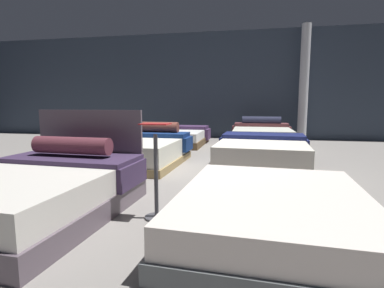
{
  "coord_description": "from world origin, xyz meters",
  "views": [
    {
      "loc": [
        0.93,
        -5.03,
        1.15
      ],
      "look_at": [
        -0.11,
        0.1,
        0.45
      ],
      "focal_mm": 28.13,
      "sensor_mm": 36.0,
      "label": 1
    }
  ],
  "objects_px": {
    "bed_2": "(142,150)",
    "price_sign": "(156,183)",
    "bed_1": "(272,213)",
    "bed_3": "(262,154)",
    "bed_0": "(40,190)",
    "bed_4": "(179,137)",
    "support_pillar": "(304,84)",
    "bed_5": "(262,137)"
  },
  "relations": [
    {
      "from": "bed_2",
      "to": "price_sign",
      "type": "xyz_separation_m",
      "value": [
        1.14,
        -2.6,
        0.11
      ]
    },
    {
      "from": "bed_1",
      "to": "bed_3",
      "type": "xyz_separation_m",
      "value": [
        -0.01,
        2.78,
        0.07
      ]
    },
    {
      "from": "bed_0",
      "to": "bed_2",
      "type": "distance_m",
      "value": 2.76
    },
    {
      "from": "bed_2",
      "to": "bed_4",
      "type": "relative_size",
      "value": 1.02
    },
    {
      "from": "bed_0",
      "to": "bed_3",
      "type": "xyz_separation_m",
      "value": [
        2.32,
        2.78,
        -0.0
      ]
    },
    {
      "from": "bed_1",
      "to": "bed_0",
      "type": "bearing_deg",
      "value": -177.15
    },
    {
      "from": "bed_4",
      "to": "support_pillar",
      "type": "relative_size",
      "value": 0.57
    },
    {
      "from": "support_pillar",
      "to": "bed_5",
      "type": "bearing_deg",
      "value": -128.34
    },
    {
      "from": "bed_2",
      "to": "bed_3",
      "type": "xyz_separation_m",
      "value": [
        2.25,
        0.02,
        0.0
      ]
    },
    {
      "from": "bed_2",
      "to": "support_pillar",
      "type": "height_order",
      "value": "support_pillar"
    },
    {
      "from": "bed_1",
      "to": "bed_4",
      "type": "relative_size",
      "value": 1.06
    },
    {
      "from": "bed_5",
      "to": "bed_3",
      "type": "bearing_deg",
      "value": -91.92
    },
    {
      "from": "bed_1",
      "to": "bed_5",
      "type": "bearing_deg",
      "value": 92.35
    },
    {
      "from": "bed_4",
      "to": "bed_2",
      "type": "bearing_deg",
      "value": -90.22
    },
    {
      "from": "price_sign",
      "to": "bed_2",
      "type": "bearing_deg",
      "value": 113.74
    },
    {
      "from": "bed_0",
      "to": "bed_3",
      "type": "bearing_deg",
      "value": 52.63
    },
    {
      "from": "bed_3",
      "to": "support_pillar",
      "type": "height_order",
      "value": "support_pillar"
    },
    {
      "from": "bed_5",
      "to": "support_pillar",
      "type": "xyz_separation_m",
      "value": [
        1.25,
        1.58,
        1.47
      ]
    },
    {
      "from": "bed_0",
      "to": "bed_2",
      "type": "height_order",
      "value": "bed_0"
    },
    {
      "from": "price_sign",
      "to": "support_pillar",
      "type": "distance_m",
      "value": 7.5
    },
    {
      "from": "bed_0",
      "to": "support_pillar",
      "type": "xyz_separation_m",
      "value": [
        3.63,
        7.12,
        1.49
      ]
    },
    {
      "from": "bed_0",
      "to": "bed_2",
      "type": "xyz_separation_m",
      "value": [
        0.07,
        2.75,
        -0.0
      ]
    },
    {
      "from": "bed_3",
      "to": "bed_4",
      "type": "relative_size",
      "value": 1.02
    },
    {
      "from": "bed_0",
      "to": "bed_5",
      "type": "relative_size",
      "value": 1.03
    },
    {
      "from": "bed_1",
      "to": "support_pillar",
      "type": "height_order",
      "value": "support_pillar"
    },
    {
      "from": "bed_2",
      "to": "price_sign",
      "type": "distance_m",
      "value": 2.85
    },
    {
      "from": "bed_4",
      "to": "price_sign",
      "type": "distance_m",
      "value": 5.59
    },
    {
      "from": "bed_1",
      "to": "bed_2",
      "type": "bearing_deg",
      "value": 132.3
    },
    {
      "from": "support_pillar",
      "to": "bed_3",
      "type": "bearing_deg",
      "value": -106.84
    },
    {
      "from": "bed_3",
      "to": "bed_2",
      "type": "bearing_deg",
      "value": -176.15
    },
    {
      "from": "price_sign",
      "to": "bed_0",
      "type": "bearing_deg",
      "value": -172.88
    },
    {
      "from": "bed_0",
      "to": "bed_4",
      "type": "bearing_deg",
      "value": 91.65
    },
    {
      "from": "bed_0",
      "to": "bed_4",
      "type": "relative_size",
      "value": 1.06
    },
    {
      "from": "bed_1",
      "to": "support_pillar",
      "type": "xyz_separation_m",
      "value": [
        1.3,
        7.12,
        1.56
      ]
    },
    {
      "from": "bed_3",
      "to": "support_pillar",
      "type": "distance_m",
      "value": 4.77
    },
    {
      "from": "bed_0",
      "to": "bed_5",
      "type": "distance_m",
      "value": 6.03
    },
    {
      "from": "bed_2",
      "to": "bed_3",
      "type": "distance_m",
      "value": 2.25
    },
    {
      "from": "bed_1",
      "to": "bed_5",
      "type": "xyz_separation_m",
      "value": [
        0.05,
        5.54,
        0.08
      ]
    },
    {
      "from": "bed_5",
      "to": "bed_4",
      "type": "bearing_deg",
      "value": 177.31
    },
    {
      "from": "bed_1",
      "to": "support_pillar",
      "type": "distance_m",
      "value": 7.4
    },
    {
      "from": "bed_4",
      "to": "price_sign",
      "type": "height_order",
      "value": "price_sign"
    },
    {
      "from": "bed_1",
      "to": "price_sign",
      "type": "bearing_deg",
      "value": 175.07
    }
  ]
}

